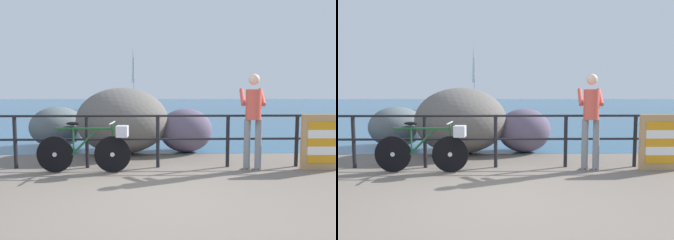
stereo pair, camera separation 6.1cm
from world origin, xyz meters
The scene contains 10 objects.
ground_plane centered at (0.00, 20.00, -0.05)m, with size 120.00×120.00×0.10m, color #6B6056.
sea_surface centered at (0.00, 48.19, 0.00)m, with size 120.00×90.00×0.01m, color #2D5675.
promenade_railing centered at (0.00, 1.87, 0.64)m, with size 8.21×0.07×1.02m.
bicycle centered at (-1.19, 1.52, 0.46)m, with size 1.70×0.48×0.92m.
person_at_railing centered at (1.75, 1.59, 0.99)m, with size 0.53×0.67×1.78m.
folded_deckchair_stack centered at (3.11, 1.62, 0.52)m, with size 0.84×0.10×1.04m.
breakwater_boulder_main centered at (-0.85, 3.36, 0.78)m, with size 2.19×1.97×1.57m.
breakwater_boulder_left centered at (-2.70, 4.27, 0.54)m, with size 1.44×1.47×1.08m.
breakwater_boulder_right centered at (0.68, 3.45, 0.53)m, with size 1.30×1.10×1.07m.
sailboat centered at (-2.41, 25.46, 0.71)m, with size 2.22×4.58×6.16m.
Camera 1 is at (0.03, -3.91, 1.41)m, focal length 32.38 mm.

